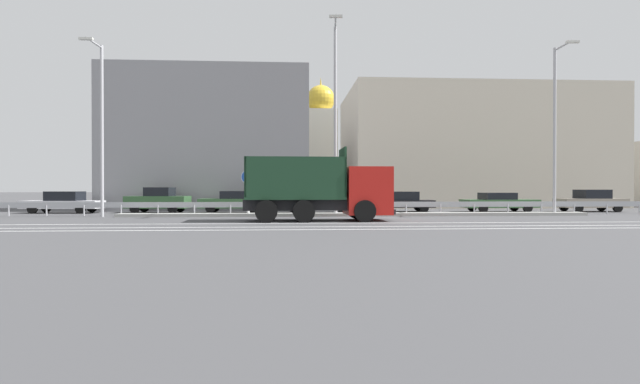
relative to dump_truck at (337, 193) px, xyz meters
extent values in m
plane|color=#424244|center=(1.54, 1.39, -1.33)|extent=(320.00, 320.00, 0.00)
cube|color=silver|center=(-0.99, -1.82, -1.33)|extent=(48.66, 0.16, 0.01)
cube|color=silver|center=(-0.99, -3.83, -1.33)|extent=(48.66, 0.16, 0.01)
cube|color=silver|center=(-0.99, -5.22, -1.33)|extent=(48.66, 0.16, 0.01)
cube|color=gray|center=(1.54, 3.94, -1.24)|extent=(26.76, 1.10, 0.18)
cube|color=#9EA0A5|center=(1.54, 5.12, -0.71)|extent=(48.66, 0.04, 0.32)
cylinder|color=#ADADB2|center=(-18.31, 5.12, -1.02)|extent=(0.09, 0.09, 0.62)
cylinder|color=#ADADB2|center=(-16.22, 5.12, -1.02)|extent=(0.09, 0.09, 0.62)
cylinder|color=#ADADB2|center=(-14.13, 5.12, -1.02)|extent=(0.09, 0.09, 0.62)
cylinder|color=#ADADB2|center=(-12.04, 5.12, -1.02)|extent=(0.09, 0.09, 0.62)
cylinder|color=#ADADB2|center=(-9.95, 5.12, -1.02)|extent=(0.09, 0.09, 0.62)
cylinder|color=#ADADB2|center=(-7.86, 5.12, -1.02)|extent=(0.09, 0.09, 0.62)
cylinder|color=#ADADB2|center=(-5.78, 5.12, -1.02)|extent=(0.09, 0.09, 0.62)
cylinder|color=#ADADB2|center=(-3.69, 5.12, -1.02)|extent=(0.09, 0.09, 0.62)
cylinder|color=#ADADB2|center=(-1.60, 5.12, -1.02)|extent=(0.09, 0.09, 0.62)
cylinder|color=#ADADB2|center=(0.49, 5.12, -1.02)|extent=(0.09, 0.09, 0.62)
cylinder|color=#ADADB2|center=(2.58, 5.12, -1.02)|extent=(0.09, 0.09, 0.62)
cylinder|color=#ADADB2|center=(4.67, 5.12, -1.02)|extent=(0.09, 0.09, 0.62)
cylinder|color=#ADADB2|center=(6.76, 5.12, -1.02)|extent=(0.09, 0.09, 0.62)
cylinder|color=#ADADB2|center=(8.85, 5.12, -1.02)|extent=(0.09, 0.09, 0.62)
cylinder|color=#ADADB2|center=(10.94, 5.12, -1.02)|extent=(0.09, 0.09, 0.62)
cylinder|color=#ADADB2|center=(13.03, 5.12, -1.02)|extent=(0.09, 0.09, 0.62)
cylinder|color=#ADADB2|center=(15.12, 5.12, -1.02)|extent=(0.09, 0.09, 0.62)
cylinder|color=#ADADB2|center=(17.21, 5.12, -1.02)|extent=(0.09, 0.09, 0.62)
cylinder|color=#ADADB2|center=(19.30, 5.12, -1.02)|extent=(0.09, 0.09, 0.62)
cube|color=red|center=(1.50, 0.03, 0.13)|extent=(2.18, 2.44, 2.31)
cube|color=black|center=(2.58, 0.05, 0.54)|extent=(0.07, 2.06, 0.87)
cube|color=black|center=(2.62, 0.05, -0.87)|extent=(0.14, 2.35, 0.24)
cube|color=black|center=(-2.05, -0.04, -0.55)|extent=(5.00, 1.41, 0.53)
cube|color=#193823|center=(-2.05, -0.04, -0.22)|extent=(4.82, 2.39, 0.12)
cube|color=#193823|center=(-2.07, 1.06, 0.79)|extent=(4.78, 0.19, 1.90)
cube|color=#193823|center=(-2.03, -1.14, 0.79)|extent=(4.78, 0.19, 1.90)
cube|color=#193823|center=(0.29, 0.01, 1.02)|extent=(0.14, 2.30, 2.38)
cube|color=#193823|center=(-4.39, -0.08, 0.79)|extent=(0.14, 2.30, 1.90)
cylinder|color=black|center=(1.16, 1.20, -0.81)|extent=(1.05, 0.34, 1.04)
cylinder|color=black|center=(1.20, -1.15, -0.81)|extent=(1.05, 0.34, 1.04)
cylinder|color=black|center=(-1.70, 1.15, -0.81)|extent=(1.05, 0.34, 1.04)
cylinder|color=black|center=(-1.66, -1.20, -0.81)|extent=(1.05, 0.34, 1.04)
cylinder|color=black|center=(-3.44, 1.11, -0.81)|extent=(1.05, 0.34, 1.04)
cylinder|color=black|center=(-3.40, -1.24, -0.81)|extent=(1.05, 0.34, 1.04)
cylinder|color=white|center=(-4.64, 3.94, -1.15)|extent=(0.16, 0.16, 0.37)
cylinder|color=black|center=(-4.64, 3.94, -0.78)|extent=(0.16, 0.16, 0.37)
cylinder|color=white|center=(-4.64, 3.94, -0.41)|extent=(0.16, 0.16, 0.37)
cylinder|color=black|center=(-4.64, 3.94, -0.04)|extent=(0.16, 0.16, 0.37)
cylinder|color=white|center=(-4.64, 3.94, 0.33)|extent=(0.16, 0.16, 0.37)
cylinder|color=#1E4CB2|center=(-4.64, 3.94, 0.89)|extent=(0.75, 0.03, 0.75)
cylinder|color=white|center=(-4.64, 3.94, 0.89)|extent=(0.81, 0.02, 0.81)
cylinder|color=#ADADB2|center=(-12.67, 3.91, 3.41)|extent=(0.18, 0.18, 9.49)
cylinder|color=#ADADB2|center=(-12.71, 2.94, 8.01)|extent=(0.17, 1.95, 0.10)
cube|color=silver|center=(-12.74, 1.96, 7.93)|extent=(0.71, 0.23, 0.12)
cylinder|color=#ADADB2|center=(0.31, 4.08, 4.08)|extent=(0.18, 0.18, 10.82)
cylinder|color=#ADADB2|center=(0.20, 2.88, 9.34)|extent=(0.30, 2.41, 0.10)
cube|color=silver|center=(0.10, 1.68, 9.26)|extent=(0.71, 0.26, 0.12)
cylinder|color=#ADADB2|center=(13.28, 4.07, 3.59)|extent=(0.18, 0.18, 9.86)
cylinder|color=#ADADB2|center=(13.24, 3.09, 8.37)|extent=(0.18, 1.97, 0.10)
cube|color=silver|center=(13.20, 2.10, 8.29)|extent=(0.71, 0.23, 0.12)
cube|color=silver|center=(-16.76, 8.40, -0.79)|extent=(4.88, 1.95, 0.49)
cube|color=black|center=(-16.61, 8.40, -0.25)|extent=(2.09, 1.59, 0.59)
cylinder|color=black|center=(-18.28, 7.69, -1.03)|extent=(0.61, 0.23, 0.60)
cylinder|color=black|center=(-18.20, 9.28, -1.03)|extent=(0.61, 0.23, 0.60)
cylinder|color=black|center=(-15.31, 7.52, -1.03)|extent=(0.61, 0.23, 0.60)
cylinder|color=black|center=(-15.23, 9.12, -1.03)|extent=(0.61, 0.23, 0.60)
cube|color=#335B33|center=(-10.80, 8.46, -0.65)|extent=(4.01, 2.05, 0.78)
cube|color=black|center=(-10.69, 8.45, 0.02)|extent=(1.75, 1.65, 0.56)
cylinder|color=black|center=(-12.07, 7.74, -1.03)|extent=(0.61, 0.25, 0.60)
cylinder|color=black|center=(-11.93, 9.38, -1.03)|extent=(0.61, 0.25, 0.60)
cylinder|color=black|center=(-9.67, 7.54, -1.03)|extent=(0.61, 0.25, 0.60)
cylinder|color=black|center=(-9.53, 9.18, -1.03)|extent=(0.61, 0.25, 0.60)
cube|color=#335B33|center=(-5.95, 8.41, -0.73)|extent=(4.40, 1.91, 0.60)
cube|color=black|center=(-5.82, 8.41, -0.18)|extent=(1.87, 1.63, 0.50)
cylinder|color=black|center=(-7.32, 7.59, -1.03)|extent=(0.61, 0.22, 0.60)
cylinder|color=black|center=(-7.27, 9.30, -1.03)|extent=(0.61, 0.22, 0.60)
cylinder|color=black|center=(-4.62, 7.52, -1.03)|extent=(0.61, 0.22, 0.60)
cylinder|color=black|center=(-4.58, 9.23, -1.03)|extent=(0.61, 0.22, 0.60)
cube|color=#A3A3A8|center=(-0.57, 8.46, -0.77)|extent=(4.93, 2.08, 0.52)
cube|color=black|center=(-0.42, 8.47, -0.26)|extent=(2.10, 1.75, 0.50)
cylinder|color=black|center=(-2.04, 7.50, -1.03)|extent=(0.61, 0.22, 0.60)
cylinder|color=black|center=(-2.10, 9.31, -1.03)|extent=(0.61, 0.22, 0.60)
cylinder|color=black|center=(0.97, 7.61, -1.03)|extent=(0.61, 0.22, 0.60)
cylinder|color=black|center=(0.91, 9.42, -1.03)|extent=(0.61, 0.22, 0.60)
cube|color=black|center=(5.30, 8.78, -0.79)|extent=(4.13, 1.93, 0.49)
cube|color=black|center=(5.42, 8.77, -0.26)|extent=(1.76, 1.64, 0.57)
cylinder|color=black|center=(4.01, 7.96, -1.03)|extent=(0.61, 0.22, 0.60)
cylinder|color=black|center=(4.06, 9.67, -1.03)|extent=(0.61, 0.22, 0.60)
cylinder|color=black|center=(6.54, 7.88, -1.03)|extent=(0.61, 0.22, 0.60)
cylinder|color=black|center=(6.59, 9.59, -1.03)|extent=(0.61, 0.22, 0.60)
cube|color=#335B33|center=(11.69, 8.08, -0.77)|extent=(4.96, 2.08, 0.53)
cube|color=black|center=(11.54, 8.08, -0.27)|extent=(2.12, 1.72, 0.45)
cylinder|color=black|center=(13.16, 9.03, -1.03)|extent=(0.61, 0.23, 0.60)
cylinder|color=black|center=(13.24, 7.27, -1.03)|extent=(0.61, 0.23, 0.60)
cylinder|color=black|center=(10.14, 8.90, -1.03)|extent=(0.61, 0.23, 0.60)
cylinder|color=black|center=(10.22, 7.13, -1.03)|extent=(0.61, 0.23, 0.60)
cube|color=gray|center=(17.94, 7.99, -0.74)|extent=(4.36, 1.83, 0.60)
cube|color=black|center=(18.07, 7.99, -0.14)|extent=(1.84, 1.59, 0.59)
cylinder|color=black|center=(16.60, 7.13, -1.03)|extent=(0.60, 0.21, 0.60)
cylinder|color=black|center=(16.58, 8.82, -1.03)|extent=(0.60, 0.21, 0.60)
cylinder|color=black|center=(19.30, 7.15, -1.03)|extent=(0.60, 0.21, 0.60)
cylinder|color=black|center=(19.28, 8.85, -1.03)|extent=(0.60, 0.21, 0.60)
cube|color=gray|center=(-8.22, 17.32, 3.77)|extent=(14.53, 14.99, 10.20)
cube|color=beige|center=(13.80, 19.55, 3.67)|extent=(21.80, 12.91, 10.01)
cube|color=silver|center=(1.31, 32.53, 3.88)|extent=(3.60, 3.60, 10.43)
sphere|color=gold|center=(1.31, 32.53, 10.39)|extent=(3.24, 3.24, 3.24)
cone|color=gold|center=(1.31, 32.53, 12.28)|extent=(0.30, 0.30, 1.20)
camera|label=1|loc=(-2.38, -24.36, 0.28)|focal=28.00mm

